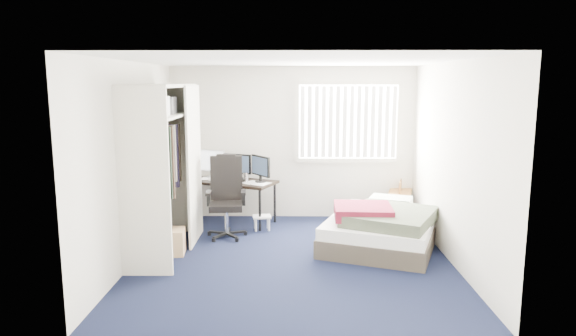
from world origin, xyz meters
The scene contains 10 objects.
ground centered at (0.00, 0.00, 0.00)m, with size 4.20×4.20×0.00m, color black.
room_shell centered at (0.00, 0.00, 1.51)m, with size 4.20×4.20×4.20m.
window_assembly centered at (0.90, 2.04, 1.60)m, with size 1.72×0.09×1.32m.
closet centered at (-1.67, 0.27, 1.35)m, with size 0.64×1.84×2.22m.
desk centered at (-0.96, 1.75, 0.72)m, with size 1.53×1.14×1.14m.
office_chair centered at (-0.97, 0.99, 0.46)m, with size 0.61×0.61×1.20m.
footstool centered at (-0.47, 1.28, 0.17)m, with size 0.30×0.26×0.22m.
nightstand centered at (1.75, 1.85, 0.43)m, with size 0.52×0.78×0.67m.
bed centered at (1.25, 0.55, 0.27)m, with size 1.96×2.23×0.62m.
pine_box centered at (-1.65, 0.15, 0.17)m, with size 0.45×0.33×0.33m, color #AB7955.
Camera 1 is at (0.02, -6.33, 2.25)m, focal length 32.00 mm.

